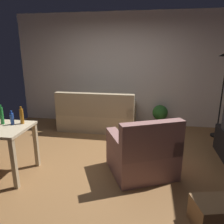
{
  "coord_description": "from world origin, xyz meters",
  "views": [
    {
      "loc": [
        0.76,
        -3.28,
        1.84
      ],
      "look_at": [
        0.1,
        0.5,
        0.75
      ],
      "focal_mm": 35.34,
      "sensor_mm": 36.0,
      "label": 1
    }
  ],
  "objects_px": {
    "bottle_green": "(2,115)",
    "bottle_blue": "(12,119)",
    "potted_plant": "(160,115)",
    "couch": "(97,117)",
    "armchair": "(143,154)",
    "storage_box": "(216,214)",
    "bottle_amber": "(22,116)"
  },
  "relations": [
    {
      "from": "bottle_green",
      "to": "bottle_blue",
      "type": "distance_m",
      "value": 0.16
    },
    {
      "from": "potted_plant",
      "to": "bottle_blue",
      "type": "bearing_deg",
      "value": -133.83
    },
    {
      "from": "couch",
      "to": "armchair",
      "type": "relative_size",
      "value": 1.51
    },
    {
      "from": "armchair",
      "to": "bottle_green",
      "type": "relative_size",
      "value": 3.94
    },
    {
      "from": "storage_box",
      "to": "bottle_blue",
      "type": "distance_m",
      "value": 2.93
    },
    {
      "from": "couch",
      "to": "bottle_green",
      "type": "distance_m",
      "value": 2.34
    },
    {
      "from": "couch",
      "to": "bottle_amber",
      "type": "height_order",
      "value": "bottle_amber"
    },
    {
      "from": "armchair",
      "to": "bottle_blue",
      "type": "height_order",
      "value": "bottle_blue"
    },
    {
      "from": "bottle_green",
      "to": "bottle_blue",
      "type": "bearing_deg",
      "value": 3.24
    },
    {
      "from": "potted_plant",
      "to": "bottle_blue",
      "type": "distance_m",
      "value": 3.32
    },
    {
      "from": "potted_plant",
      "to": "armchair",
      "type": "distance_m",
      "value": 2.15
    },
    {
      "from": "storage_box",
      "to": "bottle_green",
      "type": "relative_size",
      "value": 1.61
    },
    {
      "from": "potted_plant",
      "to": "storage_box",
      "type": "relative_size",
      "value": 1.19
    },
    {
      "from": "potted_plant",
      "to": "bottle_green",
      "type": "height_order",
      "value": "bottle_green"
    },
    {
      "from": "armchair",
      "to": "couch",
      "type": "bearing_deg",
      "value": -83.19
    },
    {
      "from": "storage_box",
      "to": "bottle_blue",
      "type": "height_order",
      "value": "bottle_blue"
    },
    {
      "from": "couch",
      "to": "armchair",
      "type": "distance_m",
      "value": 2.14
    },
    {
      "from": "storage_box",
      "to": "potted_plant",
      "type": "bearing_deg",
      "value": 99.22
    },
    {
      "from": "storage_box",
      "to": "bottle_blue",
      "type": "xyz_separation_m",
      "value": [
        -2.76,
        0.69,
        0.7
      ]
    },
    {
      "from": "couch",
      "to": "bottle_green",
      "type": "height_order",
      "value": "bottle_green"
    },
    {
      "from": "bottle_green",
      "to": "bottle_blue",
      "type": "xyz_separation_m",
      "value": [
        0.16,
        0.01,
        -0.04
      ]
    },
    {
      "from": "bottle_green",
      "to": "bottle_amber",
      "type": "xyz_separation_m",
      "value": [
        0.28,
        0.07,
        -0.01
      ]
    },
    {
      "from": "armchair",
      "to": "bottle_blue",
      "type": "distance_m",
      "value": 2.03
    },
    {
      "from": "couch",
      "to": "armchair",
      "type": "height_order",
      "value": "same"
    },
    {
      "from": "potted_plant",
      "to": "bottle_green",
      "type": "bearing_deg",
      "value": -135.65
    },
    {
      "from": "storage_box",
      "to": "bottle_green",
      "type": "bearing_deg",
      "value": 166.81
    },
    {
      "from": "bottle_amber",
      "to": "couch",
      "type": "bearing_deg",
      "value": 71.29
    },
    {
      "from": "bottle_blue",
      "to": "bottle_green",
      "type": "bearing_deg",
      "value": -176.76
    },
    {
      "from": "couch",
      "to": "bottle_amber",
      "type": "distance_m",
      "value": 2.18
    },
    {
      "from": "potted_plant",
      "to": "storage_box",
      "type": "xyz_separation_m",
      "value": [
        0.5,
        -3.06,
        -0.18
      ]
    },
    {
      "from": "couch",
      "to": "bottle_green",
      "type": "xyz_separation_m",
      "value": [
        -0.96,
        -2.06,
        0.59
      ]
    },
    {
      "from": "armchair",
      "to": "bottle_green",
      "type": "bearing_deg",
      "value": -18.74
    }
  ]
}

